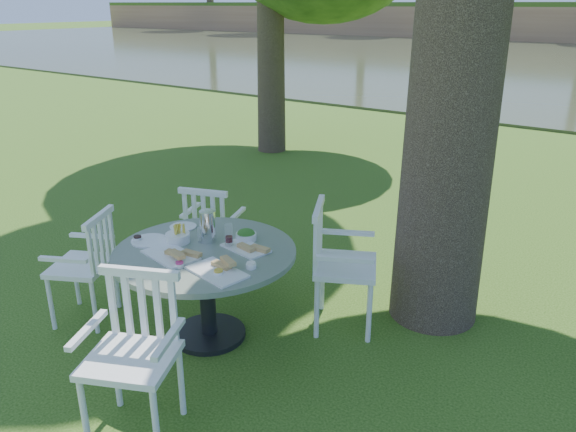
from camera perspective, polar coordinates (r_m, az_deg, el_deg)
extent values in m
plane|color=#21430E|center=(4.67, -1.46, -10.50)|extent=(140.00, 140.00, 0.00)
cylinder|color=black|center=(4.50, -7.97, -11.75)|extent=(0.56, 0.56, 0.04)
cylinder|color=black|center=(4.33, -8.20, -7.87)|extent=(0.12, 0.12, 0.66)
cylinder|color=slate|center=(4.17, -8.44, -3.67)|extent=(1.34, 1.34, 0.04)
cylinder|color=white|center=(4.32, 8.25, -9.73)|extent=(0.04, 0.04, 0.50)
cylinder|color=white|center=(4.71, 8.36, -7.01)|extent=(0.04, 0.04, 0.50)
cylinder|color=white|center=(4.34, 2.93, -9.40)|extent=(0.04, 0.04, 0.50)
cylinder|color=white|center=(4.72, 3.50, -6.73)|extent=(0.04, 0.04, 0.50)
cube|color=white|center=(4.39, 5.89, -5.08)|extent=(0.64, 0.66, 0.04)
cube|color=white|center=(4.31, 3.07, -2.13)|extent=(0.27, 0.47, 0.51)
cylinder|color=white|center=(5.43, -4.71, -3.21)|extent=(0.04, 0.04, 0.45)
cylinder|color=white|center=(5.58, -8.55, -2.71)|extent=(0.04, 0.04, 0.45)
cylinder|color=white|center=(5.13, -6.14, -4.77)|extent=(0.04, 0.04, 0.45)
cylinder|color=white|center=(5.28, -10.16, -4.19)|extent=(0.04, 0.04, 0.45)
cube|color=white|center=(5.26, -7.52, -1.27)|extent=(0.57, 0.55, 0.04)
cube|color=white|center=(5.01, -8.54, 0.12)|extent=(0.45, 0.19, 0.46)
cylinder|color=white|center=(5.12, -20.71, -6.13)|extent=(0.04, 0.04, 0.45)
cylinder|color=white|center=(4.82, -22.95, -8.21)|extent=(0.04, 0.04, 0.45)
cylinder|color=white|center=(4.96, -17.01, -6.54)|extent=(0.04, 0.04, 0.45)
cylinder|color=white|center=(4.65, -19.07, -8.75)|extent=(0.04, 0.04, 0.45)
cube|color=white|center=(4.77, -20.29, -4.76)|extent=(0.59, 0.61, 0.04)
cube|color=white|center=(4.60, -18.40, -2.60)|extent=(0.25, 0.43, 0.46)
cylinder|color=white|center=(3.57, -19.98, -18.45)|extent=(0.04, 0.04, 0.49)
cylinder|color=white|center=(3.40, -13.28, -19.94)|extent=(0.04, 0.04, 0.49)
cylinder|color=white|center=(3.83, -17.04, -15.03)|extent=(0.04, 0.04, 0.49)
cylinder|color=white|center=(3.67, -10.81, -16.17)|extent=(0.04, 0.04, 0.49)
cube|color=white|center=(3.46, -15.73, -13.88)|extent=(0.64, 0.62, 0.04)
cube|color=white|center=(3.50, -14.55, -8.91)|extent=(0.47, 0.25, 0.50)
cube|color=white|center=(4.11, -11.85, -3.91)|extent=(0.45, 0.32, 0.02)
cube|color=white|center=(3.81, -7.23, -5.66)|extent=(0.45, 0.31, 0.02)
cube|color=white|center=(4.14, -4.32, -3.28)|extent=(0.39, 0.26, 0.02)
cylinder|color=white|center=(4.39, -13.90, -2.45)|extent=(0.28, 0.28, 0.01)
cylinder|color=white|center=(4.60, -10.61, -1.08)|extent=(0.22, 0.22, 0.01)
cylinder|color=white|center=(4.32, -11.14, -2.19)|extent=(0.18, 0.18, 0.07)
cylinder|color=white|center=(4.29, -4.28, -2.10)|extent=(0.16, 0.16, 0.05)
cylinder|color=silver|center=(4.26, -8.13, -1.04)|extent=(0.12, 0.12, 0.24)
cylinder|color=white|center=(4.15, -6.03, -2.01)|extent=(0.07, 0.07, 0.18)
cylinder|color=white|center=(4.28, -8.10, -1.84)|extent=(0.07, 0.07, 0.12)
cylinder|color=white|center=(4.28, -8.73, -1.89)|extent=(0.07, 0.07, 0.12)
cylinder|color=white|center=(3.93, -10.96, -4.93)|extent=(0.06, 0.06, 0.03)
cylinder|color=white|center=(3.77, -7.08, -5.81)|extent=(0.07, 0.07, 0.03)
cylinder|color=white|center=(3.85, -3.76, -5.09)|extent=(0.07, 0.07, 0.03)
cylinder|color=white|center=(4.42, -15.03, -2.28)|extent=(0.07, 0.07, 0.03)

